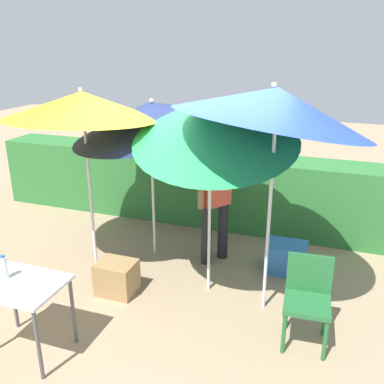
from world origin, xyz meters
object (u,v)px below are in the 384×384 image
(umbrella_yellow, at_px, (215,127))
(crate_cardboard, at_px, (117,278))
(folding_table, at_px, (20,292))
(umbrella_rainbow, at_px, (151,116))
(chair_plastic, at_px, (308,296))
(cooler_box, at_px, (286,257))
(umbrella_navy, at_px, (275,106))
(bottle_water, at_px, (4,267))
(person_vendor, at_px, (216,196))
(umbrella_orange, at_px, (82,105))

(umbrella_yellow, xyz_separation_m, crate_cardboard, (-1.05, -0.44, -1.79))
(crate_cardboard, bearing_deg, folding_table, -105.04)
(umbrella_rainbow, distance_m, chair_plastic, 2.85)
(cooler_box, distance_m, folding_table, 3.24)
(umbrella_navy, xyz_separation_m, bottle_water, (-2.18, -1.47, -1.39))
(chair_plastic, height_order, folding_table, chair_plastic)
(cooler_box, bearing_deg, person_vendor, -177.43)
(umbrella_orange, relative_size, umbrella_yellow, 0.96)
(umbrella_yellow, xyz_separation_m, bottle_water, (-1.55, -1.60, -1.11))
(umbrella_navy, distance_m, cooler_box, 2.27)
(umbrella_navy, bearing_deg, folding_table, -143.28)
(umbrella_rainbow, bearing_deg, umbrella_orange, -137.70)
(crate_cardboard, xyz_separation_m, bottle_water, (-0.49, -1.16, 0.67))
(umbrella_navy, xyz_separation_m, chair_plastic, (0.51, -0.43, -1.75))
(person_vendor, bearing_deg, umbrella_yellow, -75.33)
(umbrella_yellow, relative_size, bottle_water, 10.21)
(crate_cardboard, height_order, folding_table, folding_table)
(umbrella_navy, xyz_separation_m, folding_table, (-2.00, -1.49, -1.60))
(umbrella_orange, bearing_deg, cooler_box, 16.37)
(umbrella_rainbow, height_order, crate_cardboard, umbrella_rainbow)
(cooler_box, bearing_deg, umbrella_rainbow, -175.43)
(umbrella_orange, relative_size, crate_cardboard, 5.27)
(umbrella_orange, distance_m, crate_cardboard, 2.08)
(folding_table, bearing_deg, umbrella_navy, 36.72)
(crate_cardboard, bearing_deg, bottle_water, -113.06)
(umbrella_orange, relative_size, folding_table, 2.94)
(umbrella_navy, bearing_deg, crate_cardboard, -169.69)
(umbrella_orange, distance_m, umbrella_yellow, 1.66)
(umbrella_orange, relative_size, person_vendor, 1.25)
(umbrella_orange, distance_m, person_vendor, 2.01)
(umbrella_navy, distance_m, person_vendor, 1.78)
(umbrella_yellow, distance_m, folding_table, 2.50)
(person_vendor, height_order, bottle_water, person_vendor)
(folding_table, distance_m, bottle_water, 0.27)
(crate_cardboard, bearing_deg, umbrella_rainbow, 88.63)
(folding_table, bearing_deg, cooler_box, 48.05)
(person_vendor, height_order, chair_plastic, person_vendor)
(umbrella_rainbow, relative_size, cooler_box, 4.61)
(chair_plastic, bearing_deg, umbrella_yellow, 153.76)
(cooler_box, bearing_deg, crate_cardboard, -146.71)
(person_vendor, relative_size, cooler_box, 3.66)
(umbrella_rainbow, xyz_separation_m, folding_table, (-0.34, -2.24, -1.28))
(person_vendor, height_order, cooler_box, person_vendor)
(umbrella_rainbow, distance_m, crate_cardboard, 2.04)
(umbrella_yellow, bearing_deg, umbrella_orange, 178.38)
(umbrella_yellow, relative_size, crate_cardboard, 5.49)
(umbrella_orange, distance_m, chair_plastic, 3.28)
(crate_cardboard, height_order, bottle_water, bottle_water)
(umbrella_navy, height_order, chair_plastic, umbrella_navy)
(umbrella_orange, bearing_deg, umbrella_navy, -4.51)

